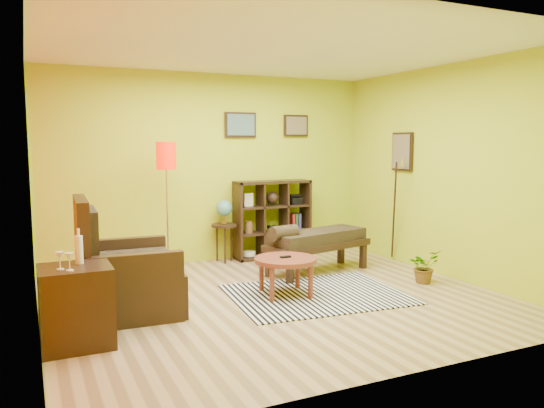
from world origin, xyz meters
name	(u,v)px	position (x,y,z in m)	size (l,w,h in m)	color
ground	(276,298)	(0.00, 0.00, 0.00)	(5.00, 5.00, 0.00)	tan
room_shell	(268,141)	(-0.09, 0.01, 1.80)	(5.04, 4.54, 2.82)	#B1C61E
zebra_rug	(317,294)	(0.49, -0.07, 0.01)	(1.99, 1.55, 0.01)	white
coffee_table	(285,263)	(0.15, 0.07, 0.39)	(0.73, 0.73, 0.47)	brown
armchair	(122,278)	(-1.68, 0.19, 0.37)	(1.06, 1.07, 1.23)	black
side_cabinet	(76,306)	(-2.20, -0.55, 0.36)	(0.60, 0.55, 1.03)	black
floor_lamp	(166,168)	(-0.85, 1.63, 1.45)	(0.27, 0.27, 1.79)	silver
globe_table	(224,215)	(0.11, 2.04, 0.70)	(0.38, 0.38, 0.93)	black
cube_shelf	(273,219)	(0.91, 2.03, 0.60)	(1.20, 0.35, 1.20)	black
bench	(315,240)	(1.00, 0.86, 0.46)	(1.62, 0.88, 0.71)	black
potted_plant	(424,270)	(2.01, -0.17, 0.17)	(0.38, 0.42, 0.33)	#26661E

